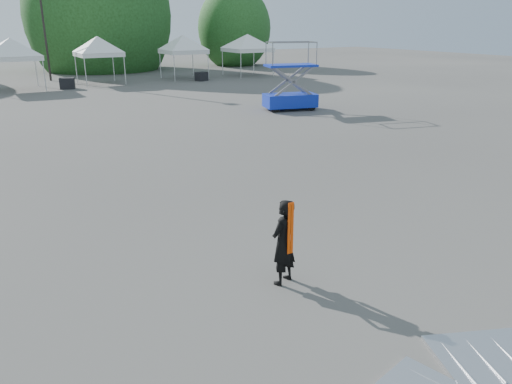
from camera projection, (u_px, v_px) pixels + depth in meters
ground at (187, 228)px, 11.01m from camera, size 120.00×120.00×0.00m
light_pole_east at (41, 4)px, 36.48m from camera, size 0.60×0.25×9.80m
tree_mid_e at (99, 15)px, 45.31m from camera, size 5.12×5.12×7.79m
tree_far_e at (234, 28)px, 50.54m from camera, size 3.84×3.84×5.84m
tent_e at (10, 42)px, 32.01m from camera, size 4.71×4.71×3.88m
tent_f at (97, 40)px, 35.47m from camera, size 4.20×4.20×3.88m
tent_g at (183, 38)px, 38.56m from camera, size 4.29×4.29×3.88m
tent_h at (247, 37)px, 40.96m from camera, size 4.67×4.67×3.88m
man at (284, 242)px, 8.50m from camera, size 0.66×0.55×1.53m
scissor_lift at (291, 76)px, 25.15m from camera, size 2.87×1.95×3.37m
crate_mid at (67, 83)px, 33.52m from camera, size 1.12×0.98×0.74m
crate_east at (201, 76)px, 38.08m from camera, size 0.98×0.85×0.65m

